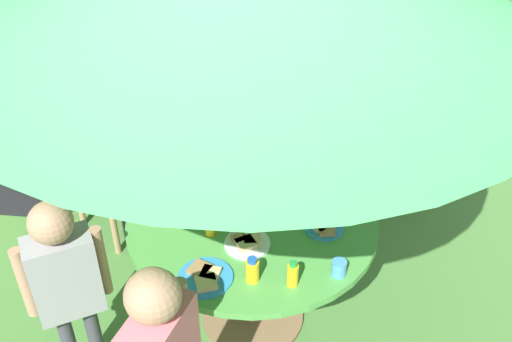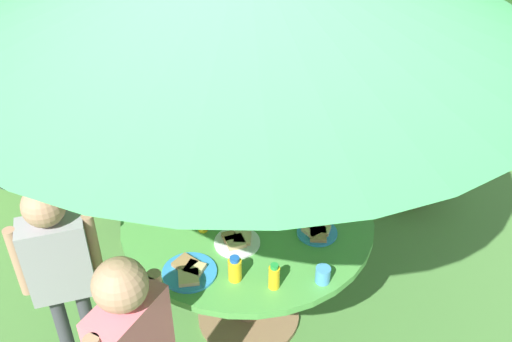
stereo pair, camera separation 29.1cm
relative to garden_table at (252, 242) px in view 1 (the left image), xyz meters
name	(u,v)px [view 1 (the left image)]	position (x,y,z in m)	size (l,w,h in m)	color
ground_plane	(253,318)	(0.00, 0.00, -0.57)	(10.00, 10.00, 0.02)	#477A38
garden_table	(252,242)	(0.00, 0.00, 0.00)	(1.22, 1.22, 0.73)	brown
wooden_chair	(107,145)	(-0.50, 1.16, 0.01)	(0.59, 0.58, 1.03)	tan
dome_tent	(44,53)	(-0.71, 2.29, 0.19)	(2.27, 2.27, 1.53)	#B2C63F
potted_plant	(389,139)	(1.35, 0.77, -0.18)	(0.51, 0.51, 0.69)	brown
child_in_white_shirt	(241,102)	(0.29, 0.89, 0.28)	(0.29, 0.43, 1.33)	#3F3F47
child_in_yellow_shirt	(121,144)	(-0.45, 0.86, 0.18)	(0.29, 0.36, 1.17)	#3F3F47
child_in_grey_shirt	(65,275)	(-0.90, -0.02, 0.14)	(0.38, 0.19, 1.10)	#3F3F47
snack_bowl	(247,190)	(0.04, 0.16, 0.21)	(0.14, 0.14, 0.08)	#66B259
plate_back_edge	(205,277)	(-0.34, -0.30, 0.18)	(0.24, 0.24, 0.03)	#338CD8
plate_center_front	(324,226)	(0.28, -0.21, 0.18)	(0.19, 0.19, 0.03)	#338CD8
plate_mid_right	(184,209)	(-0.29, 0.17, 0.18)	(0.24, 0.24, 0.03)	yellow
plate_far_left	(247,242)	(-0.10, -0.17, 0.18)	(0.21, 0.21, 0.03)	white
plate_near_right	(202,171)	(-0.11, 0.44, 0.18)	(0.23, 0.23, 0.03)	yellow
juice_bottle_near_left	(293,274)	(-0.01, -0.47, 0.23)	(0.05, 0.05, 0.13)	yellow
juice_bottle_far_right	(236,172)	(0.04, 0.31, 0.22)	(0.05, 0.05, 0.11)	yellow
juice_bottle_center_back	(210,226)	(-0.23, -0.04, 0.22)	(0.05, 0.05, 0.11)	yellow
juice_bottle_mid_left	(291,184)	(0.25, 0.09, 0.23)	(0.05, 0.05, 0.13)	yellow
juice_bottle_front_edge	(313,184)	(0.35, 0.05, 0.23)	(0.05, 0.05, 0.13)	yellow
juice_bottle_spot_a	(252,270)	(-0.16, -0.39, 0.23)	(0.06, 0.06, 0.12)	yellow
cup_near	(300,170)	(0.36, 0.21, 0.21)	(0.07, 0.07, 0.07)	#E04C47
cup_far	(339,268)	(0.20, -0.50, 0.21)	(0.06, 0.06, 0.07)	#4C99D8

